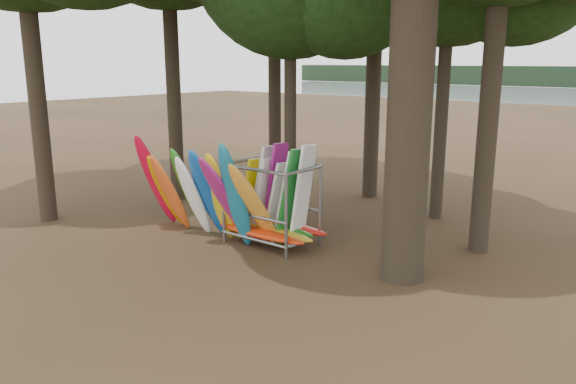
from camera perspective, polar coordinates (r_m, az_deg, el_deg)
The scene contains 3 objects.
ground at distance 15.39m, azimuth -5.29°, elevation -5.76°, with size 120.00×120.00×0.00m, color #47331E.
kayak_row at distance 16.05m, azimuth -8.81°, elevation -0.21°, with size 4.69×2.18×3.12m.
storage_rack at distance 15.50m, azimuth -1.63°, elevation -1.53°, with size 3.15×1.55×2.84m.
Camera 1 is at (10.15, -10.43, 4.97)m, focal length 35.00 mm.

